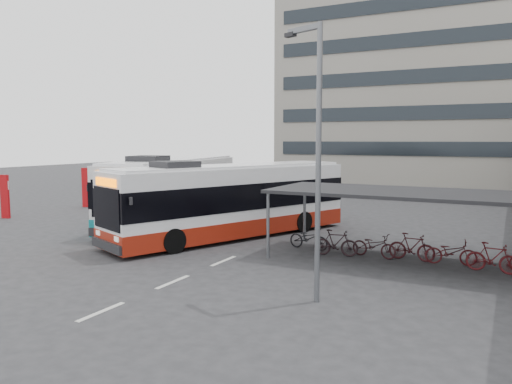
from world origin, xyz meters
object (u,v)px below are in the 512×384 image
at_px(bus_main, 232,201).
at_px(bus_teal, 175,190).
at_px(pedestrian, 142,224).
at_px(lamp_post, 316,146).

xyz_separation_m(bus_main, bus_teal, (-5.00, 2.50, 0.05)).
relative_size(bus_main, pedestrian, 7.23).
bearing_deg(bus_main, pedestrian, -110.91).
distance_m(bus_teal, pedestrian, 5.92).
xyz_separation_m(bus_main, pedestrian, (-2.74, -2.90, -0.80)).
distance_m(bus_main, lamp_post, 9.70).
xyz_separation_m(pedestrian, lamp_post, (9.21, -3.86, 3.37)).
bearing_deg(pedestrian, bus_main, -29.18).
bearing_deg(bus_main, lamp_post, -23.78).
xyz_separation_m(bus_main, lamp_post, (6.47, -6.76, 2.57)).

